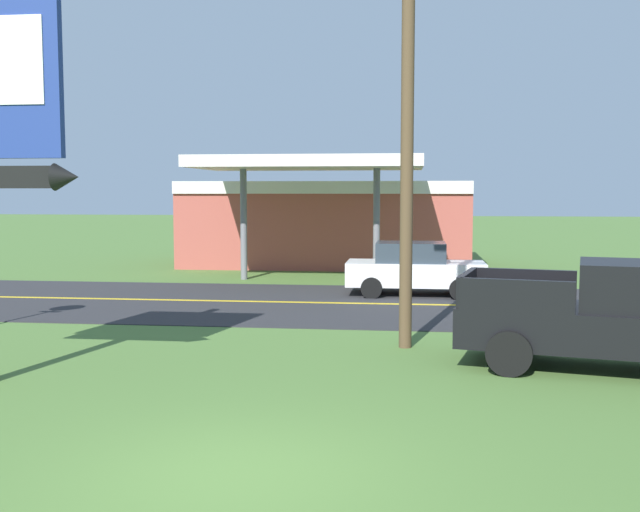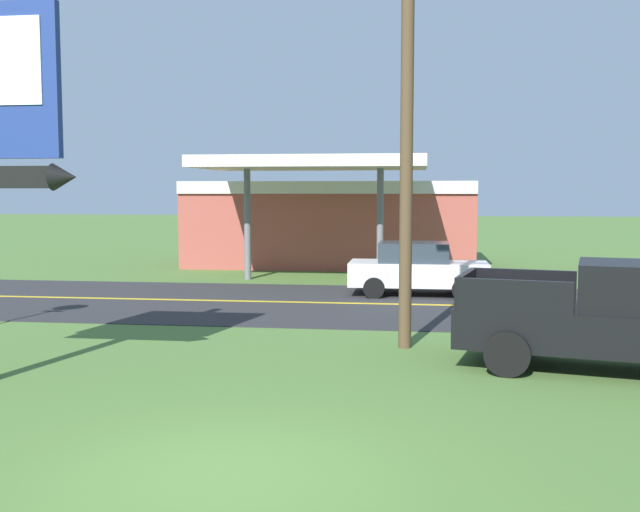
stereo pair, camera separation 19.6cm
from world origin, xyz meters
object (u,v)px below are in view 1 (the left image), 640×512
(gas_station, at_px, (327,220))
(pickup_black_parked_on_lawn, at_px, (612,317))
(car_white_mid_lane, at_px, (414,269))
(utility_pole, at_px, (407,122))

(gas_station, bearing_deg, pickup_black_parked_on_lawn, -68.75)
(gas_station, bearing_deg, car_white_mid_lane, -67.74)
(utility_pole, xyz_separation_m, gas_station, (-3.51, 16.86, -2.64))
(utility_pole, xyz_separation_m, car_white_mid_lane, (0.21, 7.77, -3.76))
(utility_pole, distance_m, car_white_mid_lane, 8.63)
(pickup_black_parked_on_lawn, height_order, car_white_mid_lane, pickup_black_parked_on_lawn)
(pickup_black_parked_on_lawn, bearing_deg, gas_station, 111.25)
(pickup_black_parked_on_lawn, bearing_deg, car_white_mid_lane, 110.25)
(utility_pole, bearing_deg, pickup_black_parked_on_lawn, -23.28)
(gas_station, relative_size, pickup_black_parked_on_lawn, 2.18)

